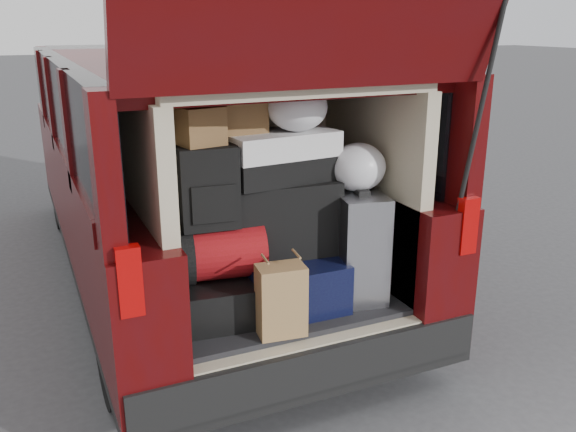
{
  "coord_description": "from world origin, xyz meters",
  "views": [
    {
      "loc": [
        -1.2,
        -2.66,
        2.03
      ],
      "look_at": [
        0.08,
        0.2,
        1.02
      ],
      "focal_mm": 38.0,
      "sensor_mm": 36.0,
      "label": 1
    }
  ],
  "objects_px": {
    "navy_hardshell": "(286,278)",
    "red_duffel": "(222,251)",
    "kraft_bag": "(281,300)",
    "twotone_duffel": "(281,156)",
    "silver_roller": "(357,245)",
    "black_soft_case": "(284,216)",
    "black_hardshell": "(216,294)",
    "backpack": "(208,187)"
  },
  "relations": [
    {
      "from": "navy_hardshell",
      "to": "twotone_duffel",
      "type": "bearing_deg",
      "value": 92.65
    },
    {
      "from": "kraft_bag",
      "to": "black_soft_case",
      "type": "xyz_separation_m",
      "value": [
        0.19,
        0.39,
        0.29
      ]
    },
    {
      "from": "red_duffel",
      "to": "backpack",
      "type": "height_order",
      "value": "backpack"
    },
    {
      "from": "navy_hardshell",
      "to": "kraft_bag",
      "type": "relative_size",
      "value": 1.72
    },
    {
      "from": "kraft_bag",
      "to": "red_duffel",
      "type": "distance_m",
      "value": 0.41
    },
    {
      "from": "kraft_bag",
      "to": "black_soft_case",
      "type": "relative_size",
      "value": 0.64
    },
    {
      "from": "kraft_bag",
      "to": "red_duffel",
      "type": "height_order",
      "value": "red_duffel"
    },
    {
      "from": "backpack",
      "to": "twotone_duffel",
      "type": "bearing_deg",
      "value": 16.09
    },
    {
      "from": "kraft_bag",
      "to": "backpack",
      "type": "distance_m",
      "value": 0.66
    },
    {
      "from": "black_hardshell",
      "to": "black_soft_case",
      "type": "bearing_deg",
      "value": 12.43
    },
    {
      "from": "twotone_duffel",
      "to": "navy_hardshell",
      "type": "bearing_deg",
      "value": -93.7
    },
    {
      "from": "silver_roller",
      "to": "red_duffel",
      "type": "relative_size",
      "value": 1.39
    },
    {
      "from": "navy_hardshell",
      "to": "black_soft_case",
      "type": "xyz_separation_m",
      "value": [
        0.01,
        0.05,
        0.34
      ]
    },
    {
      "from": "navy_hardshell",
      "to": "silver_roller",
      "type": "bearing_deg",
      "value": -13.44
    },
    {
      "from": "silver_roller",
      "to": "black_soft_case",
      "type": "distance_m",
      "value": 0.44
    },
    {
      "from": "red_duffel",
      "to": "navy_hardshell",
      "type": "bearing_deg",
      "value": 12.72
    },
    {
      "from": "kraft_bag",
      "to": "backpack",
      "type": "height_order",
      "value": "backpack"
    },
    {
      "from": "silver_roller",
      "to": "black_soft_case",
      "type": "xyz_separation_m",
      "value": [
        -0.38,
        0.15,
        0.17
      ]
    },
    {
      "from": "black_hardshell",
      "to": "kraft_bag",
      "type": "xyz_separation_m",
      "value": [
        0.22,
        -0.35,
        0.07
      ]
    },
    {
      "from": "black_soft_case",
      "to": "red_duffel",
      "type": "bearing_deg",
      "value": -163.28
    },
    {
      "from": "black_hardshell",
      "to": "silver_roller",
      "type": "bearing_deg",
      "value": -1.6
    },
    {
      "from": "black_soft_case",
      "to": "twotone_duffel",
      "type": "height_order",
      "value": "twotone_duffel"
    },
    {
      "from": "silver_roller",
      "to": "black_hardshell",
      "type": "bearing_deg",
      "value": -176.31
    },
    {
      "from": "kraft_bag",
      "to": "red_duffel",
      "type": "xyz_separation_m",
      "value": [
        -0.19,
        0.31,
        0.17
      ]
    },
    {
      "from": "black_soft_case",
      "to": "twotone_duffel",
      "type": "distance_m",
      "value": 0.33
    },
    {
      "from": "navy_hardshell",
      "to": "black_soft_case",
      "type": "distance_m",
      "value": 0.34
    },
    {
      "from": "silver_roller",
      "to": "backpack",
      "type": "bearing_deg",
      "value": -173.91
    },
    {
      "from": "silver_roller",
      "to": "black_soft_case",
      "type": "relative_size",
      "value": 1.07
    },
    {
      "from": "kraft_bag",
      "to": "black_hardshell",
      "type": "bearing_deg",
      "value": 129.67
    },
    {
      "from": "kraft_bag",
      "to": "red_duffel",
      "type": "relative_size",
      "value": 0.83
    },
    {
      "from": "silver_roller",
      "to": "twotone_duffel",
      "type": "distance_m",
      "value": 0.65
    },
    {
      "from": "black_soft_case",
      "to": "backpack",
      "type": "relative_size",
      "value": 1.36
    },
    {
      "from": "navy_hardshell",
      "to": "black_soft_case",
      "type": "relative_size",
      "value": 1.1
    },
    {
      "from": "navy_hardshell",
      "to": "silver_roller",
      "type": "relative_size",
      "value": 1.03
    },
    {
      "from": "black_soft_case",
      "to": "silver_roller",
      "type": "bearing_deg",
      "value": -16.68
    },
    {
      "from": "black_hardshell",
      "to": "twotone_duffel",
      "type": "relative_size",
      "value": 0.92
    },
    {
      "from": "black_hardshell",
      "to": "red_duffel",
      "type": "distance_m",
      "value": 0.25
    },
    {
      "from": "kraft_bag",
      "to": "twotone_duffel",
      "type": "bearing_deg",
      "value": 73.02
    },
    {
      "from": "navy_hardshell",
      "to": "black_hardshell",
      "type": "bearing_deg",
      "value": 179.38
    },
    {
      "from": "navy_hardshell",
      "to": "red_duffel",
      "type": "height_order",
      "value": "red_duffel"
    },
    {
      "from": "silver_roller",
      "to": "black_soft_case",
      "type": "bearing_deg",
      "value": 169.4
    },
    {
      "from": "silver_roller",
      "to": "kraft_bag",
      "type": "bearing_deg",
      "value": -145.59
    }
  ]
}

